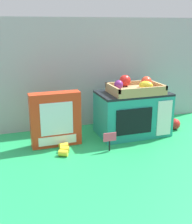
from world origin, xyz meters
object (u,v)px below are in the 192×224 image
at_px(cookie_set_box, 56,119).
at_px(loose_toy_apple, 175,124).
at_px(loose_toy_banana, 64,149).
at_px(toy_microwave, 133,113).
at_px(price_sign, 110,139).
at_px(food_groups_crate, 135,88).

height_order(cookie_set_box, loose_toy_apple, cookie_set_box).
bearing_deg(loose_toy_banana, toy_microwave, 16.30).
bearing_deg(loose_toy_apple, toy_microwave, 175.61).
relative_size(price_sign, loose_toy_banana, 0.78).
relative_size(toy_microwave, loose_toy_banana, 3.16).
height_order(toy_microwave, cookie_set_box, cookie_set_box).
relative_size(cookie_set_box, loose_toy_banana, 2.26).
distance_m(food_groups_crate, cookie_set_box, 0.49).
relative_size(food_groups_crate, loose_toy_apple, 4.24).
bearing_deg(loose_toy_banana, food_groups_crate, 14.61).
bearing_deg(cookie_set_box, loose_toy_apple, 0.09).
bearing_deg(toy_microwave, loose_toy_apple, -4.39).
xyz_separation_m(price_sign, loose_toy_apple, (0.50, 0.17, -0.03)).
xyz_separation_m(toy_microwave, loose_toy_apple, (0.28, -0.02, -0.09)).
distance_m(price_sign, loose_toy_apple, 0.53).
distance_m(food_groups_crate, price_sign, 0.36).
bearing_deg(toy_microwave, loose_toy_banana, -163.70).
height_order(toy_microwave, loose_toy_banana, toy_microwave).
bearing_deg(toy_microwave, cookie_set_box, -177.18).
distance_m(food_groups_crate, loose_toy_apple, 0.37).
height_order(toy_microwave, price_sign, toy_microwave).
height_order(food_groups_crate, loose_toy_apple, food_groups_crate).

